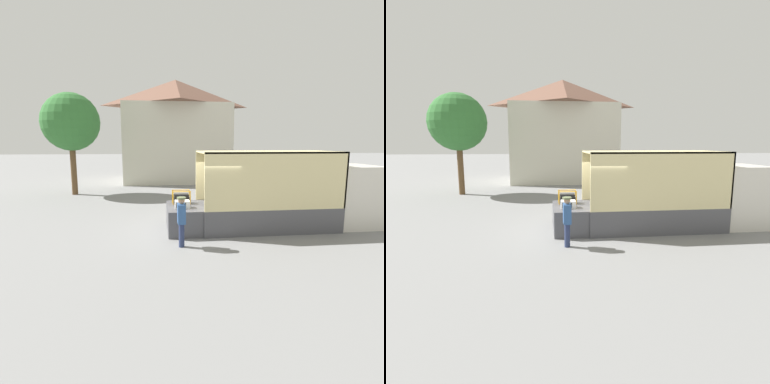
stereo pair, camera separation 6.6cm
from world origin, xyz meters
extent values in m
plane|color=gray|center=(0.00, 0.00, 0.00)|extent=(160.00, 160.00, 0.00)
cube|color=silver|center=(6.05, 0.00, 1.20)|extent=(1.83, 2.14, 2.39)
cube|color=#4C4C51|center=(2.57, 0.00, 0.47)|extent=(5.14, 2.32, 0.93)
cube|color=beige|center=(2.57, 1.13, 1.95)|extent=(5.14, 0.06, 2.03)
cube|color=beige|center=(2.57, -1.13, 1.95)|extent=(5.14, 0.06, 2.03)
cube|color=beige|center=(5.11, 0.00, 1.95)|extent=(0.06, 2.32, 2.03)
cube|color=beige|center=(2.57, 0.00, 2.93)|extent=(5.14, 2.32, 0.06)
cylinder|color=#3370B2|center=(2.12, 0.17, 1.14)|extent=(0.33, 0.33, 0.41)
cube|color=#B2A893|center=(2.78, -0.53, 1.09)|extent=(0.44, 0.32, 0.31)
cube|color=#B2A893|center=(4.08, 0.74, 1.07)|extent=(0.44, 0.32, 0.28)
cube|color=#2D7F33|center=(4.25, 0.76, 1.10)|extent=(0.44, 0.32, 0.33)
cube|color=#4C4C51|center=(-0.61, 0.00, 0.47)|extent=(1.23, 2.21, 0.93)
cube|color=white|center=(-0.69, -0.36, 1.07)|extent=(0.53, 0.41, 0.27)
cube|color=black|center=(-0.74, -0.57, 1.07)|extent=(0.34, 0.01, 0.18)
cube|color=black|center=(-0.66, 0.44, 1.12)|extent=(0.56, 0.36, 0.37)
cylinder|color=slate|center=(-0.44, 0.44, 1.14)|extent=(0.21, 0.20, 0.20)
cylinder|color=orange|center=(-0.99, 0.24, 1.19)|extent=(0.04, 0.04, 0.51)
cylinder|color=orange|center=(-0.33, 0.24, 1.19)|extent=(0.04, 0.04, 0.51)
cylinder|color=orange|center=(-0.99, 0.64, 1.19)|extent=(0.04, 0.04, 0.51)
cylinder|color=orange|center=(-0.33, 0.64, 1.19)|extent=(0.04, 0.04, 0.51)
cylinder|color=orange|center=(-0.66, 0.24, 1.43)|extent=(0.66, 0.04, 0.04)
cylinder|color=orange|center=(-0.66, 0.64, 1.43)|extent=(0.66, 0.04, 0.04)
cylinder|color=navy|center=(-0.84, -1.89, 0.39)|extent=(0.18, 0.18, 0.78)
cube|color=#2D5189|center=(-0.84, -1.89, 1.09)|extent=(0.24, 0.44, 0.62)
sphere|color=tan|center=(-0.84, -1.89, 1.50)|extent=(0.21, 0.21, 0.21)
cylinder|color=#606B47|center=(-0.84, -1.89, 1.58)|extent=(0.29, 0.29, 0.05)
cube|color=beige|center=(0.13, 15.66, 3.18)|extent=(8.57, 7.10, 6.35)
pyramid|color=brown|center=(0.13, 15.66, 7.46)|extent=(8.99, 7.45, 2.22)
cylinder|color=brown|center=(-6.82, 8.70, 1.48)|extent=(0.36, 0.36, 2.95)
sphere|color=#337033|center=(-6.82, 8.70, 4.55)|extent=(3.54, 3.54, 3.54)
camera|label=1|loc=(-1.58, -10.97, 3.27)|focal=28.00mm
camera|label=2|loc=(-1.52, -10.98, 3.27)|focal=28.00mm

